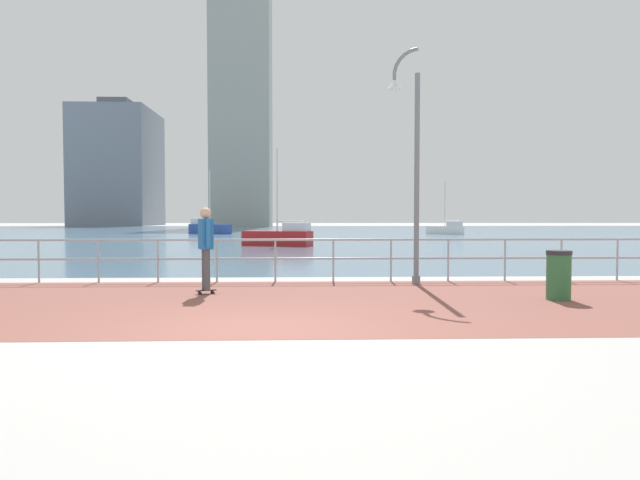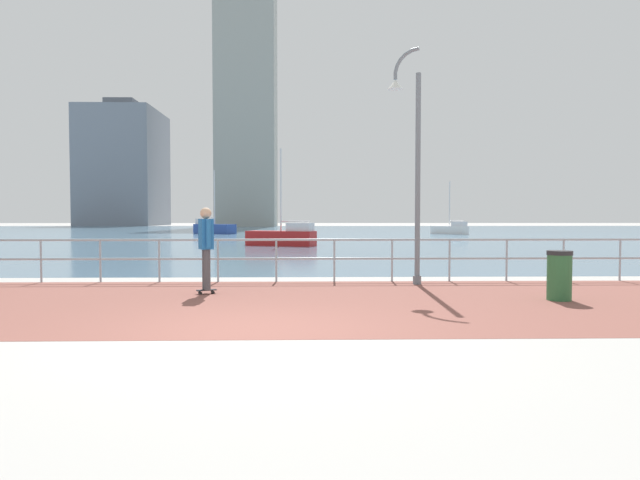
{
  "view_description": "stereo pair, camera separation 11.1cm",
  "coord_description": "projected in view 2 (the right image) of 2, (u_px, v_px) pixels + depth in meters",
  "views": [
    {
      "loc": [
        0.61,
        -7.48,
        1.54
      ],
      "look_at": [
        1.0,
        3.47,
        1.1
      ],
      "focal_mm": 30.98,
      "sensor_mm": 36.0,
      "label": 1
    },
    {
      "loc": [
        0.72,
        -7.48,
        1.54
      ],
      "look_at": [
        1.0,
        3.47,
        1.1
      ],
      "focal_mm": 30.98,
      "sensor_mm": 36.0,
      "label": 2
    }
  ],
  "objects": [
    {
      "name": "sailboat_navy",
      "position": [
        451.0,
        229.0,
        51.54
      ],
      "size": [
        3.16,
        3.37,
        4.96
      ],
      "color": "white",
      "rests_on": "ground"
    },
    {
      "name": "brick_paving",
      "position": [
        267.0,
        302.0,
        10.12
      ],
      "size": [
        28.0,
        6.36,
        0.01
      ],
      "primitive_type": "cube",
      "color": "brown",
      "rests_on": "ground"
    },
    {
      "name": "tower_slate",
      "position": [
        124.0,
        168.0,
        109.34
      ],
      "size": [
        14.05,
        17.32,
        24.57
      ],
      "color": "slate",
      "rests_on": "ground"
    },
    {
      "name": "tower_concrete",
      "position": [
        247.0,
        96.0,
        98.54
      ],
      "size": [
        10.34,
        11.15,
        48.3
      ],
      "color": "#939993",
      "rests_on": "ground"
    },
    {
      "name": "ground",
      "position": [
        298.0,
        236.0,
        47.47
      ],
      "size": [
        220.0,
        220.0,
        0.0
      ],
      "primitive_type": "plane",
      "color": "#ADAAA5"
    },
    {
      "name": "waterfront_railing",
      "position": [
        276.0,
        252.0,
        13.27
      ],
      "size": [
        25.25,
        0.06,
        1.04
      ],
      "color": "#9EADB7",
      "rests_on": "ground"
    },
    {
      "name": "harbor_water",
      "position": [
        299.0,
        232.0,
        58.24
      ],
      "size": [
        180.0,
        88.0,
        0.0
      ],
      "primitive_type": "cube",
      "color": "slate",
      "rests_on": "ground"
    },
    {
      "name": "lamppost",
      "position": [
        411.0,
        154.0,
        12.72
      ],
      "size": [
        0.77,
        0.51,
        5.44
      ],
      "color": "slate",
      "rests_on": "ground"
    },
    {
      "name": "skateboarder",
      "position": [
        206.0,
        242.0,
        11.11
      ],
      "size": [
        0.41,
        0.54,
        1.75
      ],
      "color": "black",
      "rests_on": "ground"
    },
    {
      "name": "trash_bin",
      "position": [
        559.0,
        275.0,
        10.28
      ],
      "size": [
        0.46,
        0.46,
        0.93
      ],
      "color": "#2D6638",
      "rests_on": "ground"
    },
    {
      "name": "sailboat_blue",
      "position": [
        283.0,
        237.0,
        30.28
      ],
      "size": [
        3.96,
        2.43,
        5.33
      ],
      "color": "#B21E1E",
      "rests_on": "ground"
    },
    {
      "name": "sailboat_red",
      "position": [
        213.0,
        228.0,
        52.66
      ],
      "size": [
        4.33,
        3.49,
        6.05
      ],
      "color": "#284799",
      "rests_on": "ground"
    }
  ]
}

